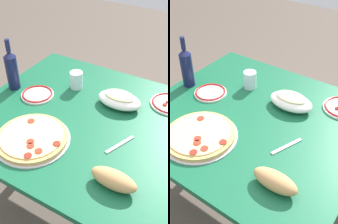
% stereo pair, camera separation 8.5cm
% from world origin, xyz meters
% --- Properties ---
extents(ground_plane, '(8.00, 8.00, 0.00)m').
position_xyz_m(ground_plane, '(0.00, 0.00, 0.00)').
color(ground_plane, brown).
rests_on(ground_plane, ground).
extents(dining_table, '(1.13, 1.03, 0.71)m').
position_xyz_m(dining_table, '(0.00, 0.00, 0.60)').
color(dining_table, '#145938').
rests_on(dining_table, ground).
extents(pepperoni_pizza, '(0.36, 0.36, 0.03)m').
position_xyz_m(pepperoni_pizza, '(0.12, 0.27, 0.72)').
color(pepperoni_pizza, '#B7B7BC').
rests_on(pepperoni_pizza, dining_table).
extents(baked_pasta_dish, '(0.24, 0.15, 0.08)m').
position_xyz_m(baked_pasta_dish, '(-0.11, -0.18, 0.75)').
color(baked_pasta_dish, white).
rests_on(baked_pasta_dish, dining_table).
extents(wine_bottle, '(0.07, 0.07, 0.30)m').
position_xyz_m(wine_bottle, '(0.49, -0.03, 0.83)').
color(wine_bottle, '#141942').
rests_on(wine_bottle, dining_table).
extents(water_glass, '(0.07, 0.07, 0.10)m').
position_xyz_m(water_glass, '(0.18, -0.21, 0.76)').
color(water_glass, silver).
rests_on(water_glass, dining_table).
extents(side_plate_far, '(0.18, 0.18, 0.02)m').
position_xyz_m(side_plate_far, '(0.32, -0.03, 0.72)').
color(side_plate_far, white).
rests_on(side_plate_far, dining_table).
extents(bread_loaf, '(0.19, 0.08, 0.07)m').
position_xyz_m(bread_loaf, '(-0.32, 0.31, 0.74)').
color(bread_loaf, tan).
rests_on(bread_loaf, dining_table).
extents(fork_right, '(0.08, 0.16, 0.00)m').
position_xyz_m(fork_right, '(-0.25, 0.09, 0.71)').
color(fork_right, '#B7B7BC').
rests_on(fork_right, dining_table).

